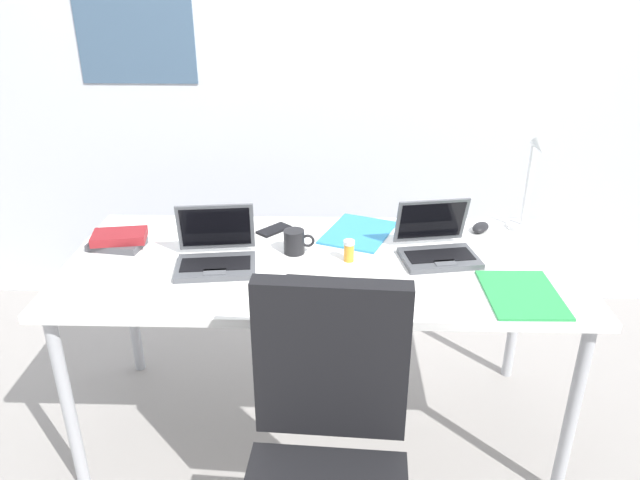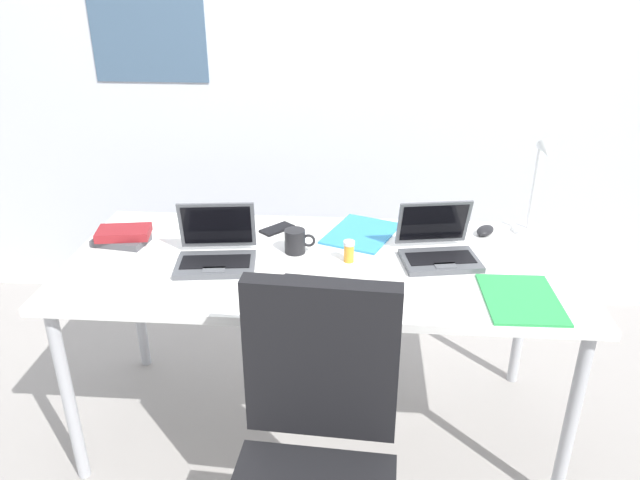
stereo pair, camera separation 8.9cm
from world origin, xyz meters
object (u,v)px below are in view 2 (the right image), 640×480
desk_lamp (537,188)px  book_stack (123,236)px  paper_folder_by_keyboard (521,299)px  laptop_near_lamp (438,248)px  computer_mouse (485,230)px  pill_bottle (349,251)px  external_keyboard (331,288)px  laptop_front_right (216,252)px  coffee_mug (296,241)px  cell_phone (277,229)px  paper_folder_front_right (361,233)px

desk_lamp → book_stack: size_ratio=1.81×
paper_folder_by_keyboard → laptop_near_lamp: bearing=130.4°
laptop_near_lamp → desk_lamp: bearing=31.5°
computer_mouse → pill_bottle: 0.59m
desk_lamp → external_keyboard: desk_lamp is taller
laptop_front_right → paper_folder_by_keyboard: (1.02, -0.19, -0.04)m
laptop_near_lamp → paper_folder_by_keyboard: size_ratio=0.98×
laptop_front_right → external_keyboard: laptop_front_right is taller
computer_mouse → pill_bottle: size_ratio=1.22×
external_keyboard → computer_mouse: bearing=46.1°
external_keyboard → paper_folder_by_keyboard: bearing=4.5°
laptop_near_lamp → external_keyboard: bearing=-144.6°
laptop_near_lamp → pill_bottle: (-0.32, -0.04, -0.00)m
desk_lamp → pill_bottle: 0.77m
pill_bottle → coffee_mug: bearing=163.2°
cell_phone → paper_folder_by_keyboard: cell_phone is taller
external_keyboard → book_stack: 0.86m
computer_mouse → laptop_near_lamp: bearing=-97.8°
desk_lamp → computer_mouse: size_ratio=4.17×
book_stack → paper_folder_front_right: 0.91m
coffee_mug → cell_phone: bearing=116.4°
laptop_near_lamp → laptop_front_right: laptop_front_right is taller
laptop_front_right → paper_folder_front_right: laptop_front_right is taller
pill_bottle → laptop_front_right: bearing=-174.3°
laptop_front_right → paper_folder_by_keyboard: laptop_front_right is taller
laptop_front_right → paper_folder_front_right: 0.58m
external_keyboard → pill_bottle: (0.05, 0.22, 0.03)m
laptop_front_right → computer_mouse: laptop_front_right is taller
external_keyboard → paper_folder_by_keyboard: external_keyboard is taller
cell_phone → pill_bottle: (0.29, -0.25, 0.04)m
computer_mouse → desk_lamp: bearing=35.5°
coffee_mug → paper_folder_front_right: bearing=36.9°
laptop_front_right → computer_mouse: 1.04m
desk_lamp → computer_mouse: bearing=-178.8°
computer_mouse → cell_phone: (-0.82, -0.02, -0.01)m
computer_mouse → paper_folder_front_right: 0.48m
book_stack → paper_folder_front_right: bearing=9.4°
cell_phone → paper_folder_front_right: size_ratio=0.44×
laptop_near_lamp → external_keyboard: size_ratio=0.92×
laptop_near_lamp → book_stack: bearing=177.7°
desk_lamp → laptop_front_right: bearing=-164.6°
cell_phone → paper_folder_front_right: cell_phone is taller
laptop_near_lamp → computer_mouse: 0.31m
computer_mouse → paper_folder_by_keyboard: bearing=-52.7°
laptop_front_right → external_keyboard: 0.45m
pill_bottle → book_stack: pill_bottle is taller
pill_bottle → book_stack: bearing=174.1°
cell_phone → external_keyboard: bearing=-20.9°
external_keyboard → paper_folder_front_right: external_keyboard is taller
paper_folder_by_keyboard → paper_folder_front_right: bearing=137.2°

